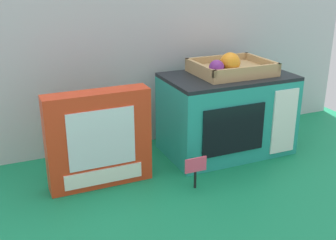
% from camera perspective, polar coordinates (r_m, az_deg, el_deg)
% --- Properties ---
extents(ground_plane, '(1.70, 1.70, 0.00)m').
position_cam_1_polar(ground_plane, '(1.44, 3.00, -5.93)').
color(ground_plane, '#147A4C').
rests_on(ground_plane, ground).
extents(display_back_panel, '(1.61, 0.03, 0.73)m').
position_cam_1_polar(display_back_panel, '(1.56, -1.14, 10.27)').
color(display_back_panel, '#B7BABF').
rests_on(display_back_panel, ground).
extents(toy_microwave, '(0.43, 0.27, 0.28)m').
position_cam_1_polar(toy_microwave, '(1.51, 7.87, 0.84)').
color(toy_microwave, teal).
rests_on(toy_microwave, ground).
extents(food_groups_crate, '(0.26, 0.21, 0.09)m').
position_cam_1_polar(food_groups_crate, '(1.46, 8.37, 6.90)').
color(food_groups_crate, tan).
rests_on(food_groups_crate, toy_microwave).
extents(cookie_set_box, '(0.31, 0.07, 0.29)m').
position_cam_1_polar(cookie_set_box, '(1.28, -9.25, -2.59)').
color(cookie_set_box, red).
rests_on(cookie_set_box, ground).
extents(price_sign, '(0.07, 0.01, 0.10)m').
position_cam_1_polar(price_sign, '(1.27, 3.72, -6.45)').
color(price_sign, black).
rests_on(price_sign, ground).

